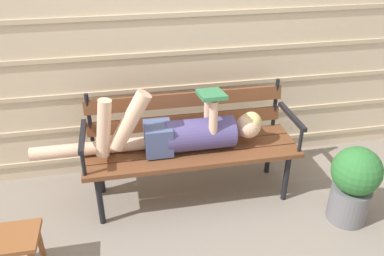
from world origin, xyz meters
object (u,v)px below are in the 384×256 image
object	(u,v)px
potted_plant	(354,182)
park_bench	(190,140)
footstool	(7,247)
reclining_person	(180,132)

from	to	relation	value
potted_plant	park_bench	bearing A→B (deg)	152.75
park_bench	footstool	world-z (taller)	park_bench
footstool	park_bench	bearing A→B (deg)	28.19
park_bench	potted_plant	distance (m)	1.24
park_bench	potted_plant	xyz separation A→B (m)	(1.09, -0.56, -0.16)
footstool	potted_plant	bearing A→B (deg)	2.65
reclining_person	potted_plant	bearing A→B (deg)	-22.57
park_bench	footstool	size ratio (longest dim) A/B	4.20
reclining_person	potted_plant	world-z (taller)	reclining_person
park_bench	potted_plant	world-z (taller)	park_bench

